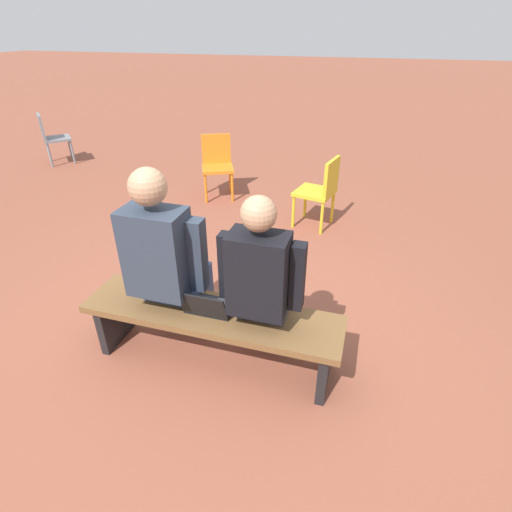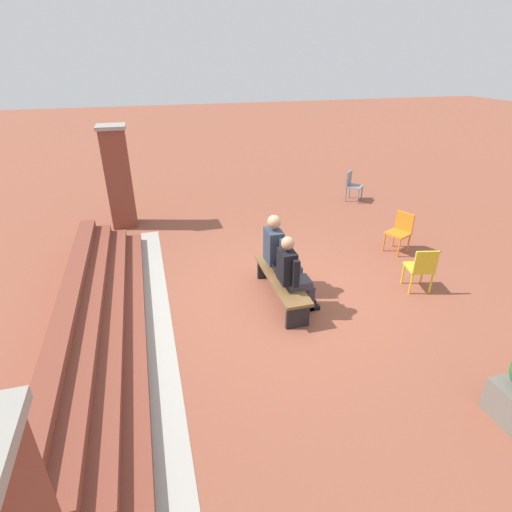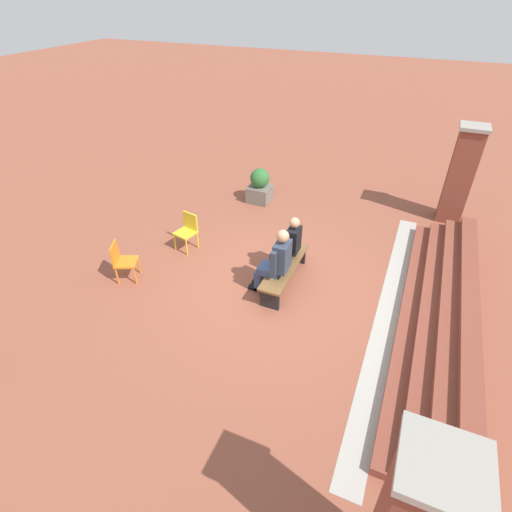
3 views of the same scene
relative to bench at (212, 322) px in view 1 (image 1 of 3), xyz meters
name	(u,v)px [view 1 (image 1 of 3)]	position (x,y,z in m)	size (l,w,h in m)	color
ground_plane	(210,347)	(0.08, -0.11, -0.35)	(60.00, 60.00, 0.00)	brown
bench	(212,322)	(0.00, 0.00, 0.00)	(1.80, 0.44, 0.45)	brown
person_student	(263,282)	(-0.35, -0.07, 0.36)	(0.54, 0.68, 1.34)	#383842
person_adult	(168,260)	(0.33, -0.07, 0.40)	(0.60, 0.76, 1.44)	#384C75
laptop	(208,306)	(0.01, 0.01, 0.15)	(0.32, 0.29, 0.21)	black
plastic_chair_far_left	(217,162)	(1.15, -3.05, 0.13)	(0.56, 0.56, 0.84)	orange
plastic_chair_near_bench_left	(51,136)	(4.42, -3.64, 0.13)	(0.59, 0.59, 0.84)	gray
plastic_chair_mid_courtyard	(321,189)	(-0.38, -2.45, 0.13)	(0.50, 0.50, 0.84)	gold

